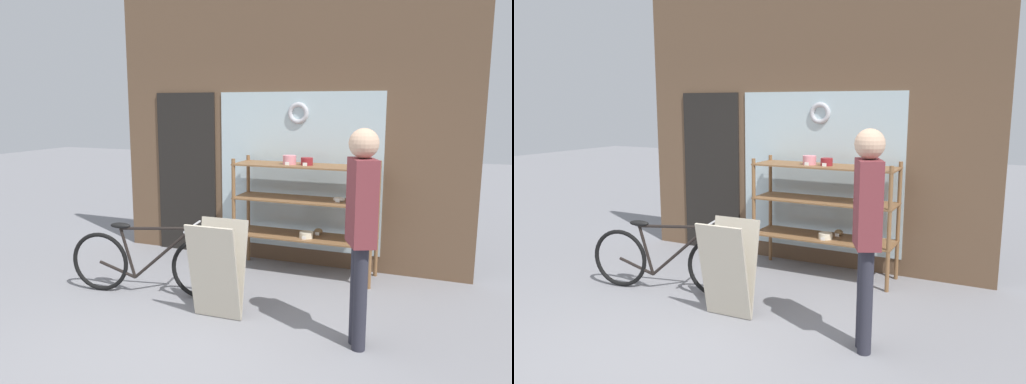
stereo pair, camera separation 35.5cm
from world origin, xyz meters
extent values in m
plane|color=gray|center=(0.00, 0.00, 0.00)|extent=(30.00, 30.00, 0.00)
cube|color=brown|center=(0.00, 2.53, 1.67)|extent=(4.46, 0.08, 3.34)
cube|color=silver|center=(0.20, 2.48, 1.15)|extent=(2.03, 0.02, 1.90)
cube|color=black|center=(-1.33, 2.47, 1.05)|extent=(0.84, 0.03, 2.10)
torus|color=#B7B7BC|center=(0.20, 2.46, 1.85)|extent=(0.26, 0.06, 0.26)
cylinder|color=brown|center=(-0.40, 1.93, 0.67)|extent=(0.04, 0.04, 1.34)
cylinder|color=brown|center=(1.19, 1.93, 0.67)|extent=(0.04, 0.04, 1.34)
cylinder|color=brown|center=(-0.40, 2.37, 0.67)|extent=(0.04, 0.04, 1.34)
cylinder|color=brown|center=(1.19, 2.37, 0.67)|extent=(0.04, 0.04, 1.34)
cube|color=brown|center=(0.39, 2.15, 0.44)|extent=(1.63, 0.48, 0.02)
cube|color=brown|center=(0.39, 2.15, 0.87)|extent=(1.63, 0.48, 0.02)
cube|color=brown|center=(0.39, 2.15, 1.27)|extent=(1.63, 0.48, 0.02)
cylinder|color=pink|center=(0.21, 2.13, 1.33)|extent=(0.15, 0.15, 0.10)
cube|color=white|center=(0.21, 2.04, 1.30)|extent=(0.05, 0.00, 0.04)
torus|color=pink|center=(0.98, 2.11, 1.30)|extent=(0.14, 0.14, 0.04)
cube|color=white|center=(0.98, 2.03, 1.30)|extent=(0.05, 0.00, 0.04)
ellipsoid|color=brown|center=(0.53, 2.28, 0.49)|extent=(0.10, 0.09, 0.07)
cube|color=white|center=(0.53, 2.22, 0.47)|extent=(0.05, 0.00, 0.04)
cylinder|color=beige|center=(0.44, 2.07, 0.49)|extent=(0.16, 0.16, 0.07)
cube|color=white|center=(0.44, 1.98, 0.47)|extent=(0.05, 0.00, 0.04)
torus|color=beige|center=(0.78, 2.18, 0.90)|extent=(0.13, 0.13, 0.04)
cube|color=white|center=(0.78, 2.11, 0.90)|extent=(0.05, 0.00, 0.04)
cylinder|color=maroon|center=(0.41, 2.13, 1.32)|extent=(0.14, 0.14, 0.08)
cube|color=white|center=(0.41, 2.06, 1.30)|extent=(0.05, 0.00, 0.04)
torus|color=black|center=(-1.44, 0.81, 0.32)|extent=(0.63, 0.15, 0.63)
torus|color=black|center=(-0.34, 1.00, 0.32)|extent=(0.63, 0.15, 0.63)
cylinder|color=black|center=(-0.74, 0.93, 0.45)|extent=(0.66, 0.15, 0.58)
cylinder|color=black|center=(-0.81, 0.92, 0.71)|extent=(0.78, 0.17, 0.07)
cylinder|color=black|center=(-1.12, 0.86, 0.43)|extent=(0.17, 0.06, 0.53)
cylinder|color=black|center=(-1.25, 0.84, 0.24)|extent=(0.40, 0.10, 0.17)
ellipsoid|color=black|center=(-1.19, 0.85, 0.72)|extent=(0.23, 0.13, 0.06)
cylinder|color=#B2B2B7|center=(-0.42, 0.99, 0.75)|extent=(0.10, 0.46, 0.02)
cube|color=#B2A893|center=(0.02, 0.57, 0.46)|extent=(0.47, 0.21, 0.90)
cube|color=#B2A893|center=(0.01, 0.75, 0.46)|extent=(0.47, 0.21, 0.90)
cylinder|color=#282833|center=(1.34, 0.53, 0.43)|extent=(0.11, 0.11, 0.86)
cylinder|color=#282833|center=(1.29, 0.63, 0.43)|extent=(0.11, 0.11, 0.86)
cube|color=brown|center=(1.32, 0.58, 1.20)|extent=(0.30, 0.37, 0.68)
sphere|color=tan|center=(1.32, 0.58, 1.66)|extent=(0.23, 0.23, 0.23)
camera|label=1|loc=(1.99, -3.24, 1.95)|focal=35.00mm
camera|label=2|loc=(2.31, -3.10, 1.95)|focal=35.00mm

